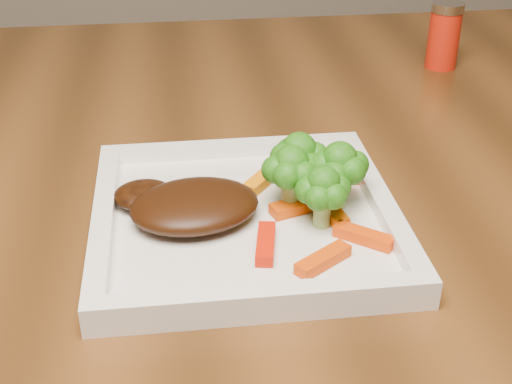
{
  "coord_description": "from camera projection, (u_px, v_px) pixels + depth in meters",
  "views": [
    {
      "loc": [
        -0.44,
        -0.71,
        1.1
      ],
      "look_at": [
        -0.37,
        -0.16,
        0.79
      ],
      "focal_mm": 50.0,
      "sensor_mm": 36.0,
      "label": 1
    }
  ],
  "objects": [
    {
      "name": "broccoli_0",
      "position": [
        299.0,
        163.0,
        0.66
      ],
      "size": [
        0.07,
        0.07,
        0.07
      ],
      "primitive_type": null,
      "rotation": [
        0.0,
        0.0,
        -0.14
      ],
      "color": "#2F6A11",
      "rests_on": "plate"
    },
    {
      "name": "steak",
      "position": [
        195.0,
        205.0,
        0.63
      ],
      "size": [
        0.13,
        0.11,
        0.03
      ],
      "primitive_type": "ellipsoid",
      "rotation": [
        0.0,
        0.0,
        0.17
      ],
      "color": "#351808",
      "rests_on": "plate"
    },
    {
      "name": "carrot_1",
      "position": [
        364.0,
        236.0,
        0.61
      ],
      "size": [
        0.05,
        0.04,
        0.01
      ],
      "primitive_type": "cube",
      "rotation": [
        0.0,
        0.0,
        -0.67
      ],
      "color": "#DC3D03",
      "rests_on": "plate"
    },
    {
      "name": "carrot_6",
      "position": [
        303.0,
        205.0,
        0.65
      ],
      "size": [
        0.07,
        0.04,
        0.01
      ],
      "primitive_type": "cube",
      "rotation": [
        0.0,
        0.0,
        0.32
      ],
      "color": "#E24403",
      "rests_on": "plate"
    },
    {
      "name": "spice_shaker",
      "position": [
        444.0,
        35.0,
        1.0
      ],
      "size": [
        0.05,
        0.05,
        0.09
      ],
      "primitive_type": "cylinder",
      "rotation": [
        0.0,
        0.0,
        0.1
      ],
      "color": "red",
      "rests_on": "dining_table"
    },
    {
      "name": "carrot_3",
      "position": [
        342.0,
        177.0,
        0.7
      ],
      "size": [
        0.05,
        0.02,
        0.01
      ],
      "primitive_type": "cube",
      "rotation": [
        0.0,
        0.0,
        -0.15
      ],
      "color": "red",
      "rests_on": "plate"
    },
    {
      "name": "dining_table",
      "position": [
        407.0,
        353.0,
        1.05
      ],
      "size": [
        1.6,
        0.9,
        0.75
      ],
      "primitive_type": null,
      "color": "#5A3414",
      "rests_on": "floor"
    },
    {
      "name": "carrot_2",
      "position": [
        266.0,
        244.0,
        0.6
      ],
      "size": [
        0.02,
        0.06,
        0.01
      ],
      "primitive_type": "cube",
      "rotation": [
        0.0,
        0.0,
        1.38
      ],
      "color": "red",
      "rests_on": "plate"
    },
    {
      "name": "broccoli_1",
      "position": [
        339.0,
        175.0,
        0.65
      ],
      "size": [
        0.07,
        0.07,
        0.06
      ],
      "primitive_type": null,
      "rotation": [
        0.0,
        0.0,
        -0.27
      ],
      "color": "#1D6A11",
      "rests_on": "plate"
    },
    {
      "name": "carrot_4",
      "position": [
        263.0,
        179.0,
        0.69
      ],
      "size": [
        0.05,
        0.05,
        0.01
      ],
      "primitive_type": "cube",
      "rotation": [
        0.0,
        0.0,
        0.92
      ],
      "color": "orange",
      "rests_on": "plate"
    },
    {
      "name": "carrot_0",
      "position": [
        323.0,
        260.0,
        0.58
      ],
      "size": [
        0.05,
        0.04,
        0.01
      ],
      "primitive_type": "cube",
      "rotation": [
        0.0,
        0.0,
        0.61
      ],
      "color": "#D53E03",
      "rests_on": "plate"
    },
    {
      "name": "broccoli_3",
      "position": [
        291.0,
        179.0,
        0.64
      ],
      "size": [
        0.06,
        0.06,
        0.06
      ],
      "primitive_type": null,
      "rotation": [
        0.0,
        0.0,
        0.02
      ],
      "color": "#267814",
      "rests_on": "plate"
    },
    {
      "name": "broccoli_2",
      "position": [
        323.0,
        196.0,
        0.62
      ],
      "size": [
        0.07,
        0.07,
        0.06
      ],
      "primitive_type": null,
      "rotation": [
        0.0,
        0.0,
        0.26
      ],
      "color": "#187112",
      "rests_on": "plate"
    },
    {
      "name": "plate",
      "position": [
        245.0,
        222.0,
        0.65
      ],
      "size": [
        0.27,
        0.27,
        0.01
      ],
      "primitive_type": "cube",
      "color": "white",
      "rests_on": "dining_table"
    },
    {
      "name": "carrot_5",
      "position": [
        331.0,
        211.0,
        0.64
      ],
      "size": [
        0.02,
        0.05,
        0.01
      ],
      "primitive_type": "cube",
      "rotation": [
        0.0,
        0.0,
        -1.38
      ],
      "color": "#D64D03",
      "rests_on": "plate"
    }
  ]
}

